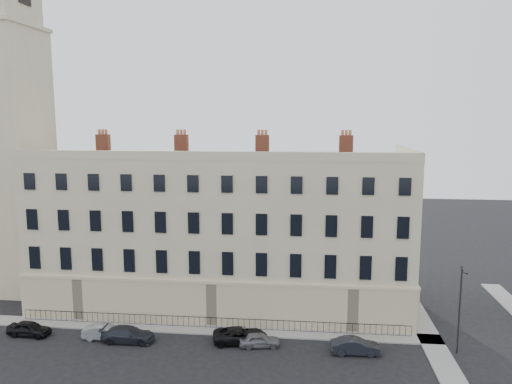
# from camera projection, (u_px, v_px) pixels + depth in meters

# --- Properties ---
(ground) EXTENTS (160.00, 160.00, 0.00)m
(ground) POSITION_uv_depth(u_px,v_px,m) (273.00, 361.00, 38.67)
(ground) COLOR black
(ground) RESTS_ON ground
(terrace) EXTENTS (36.22, 12.22, 17.00)m
(terrace) POSITION_uv_depth(u_px,v_px,m) (223.00, 230.00, 49.91)
(terrace) COLOR #BCB08B
(terrace) RESTS_ON ground
(church_tower) EXTENTS (8.00, 8.13, 44.00)m
(church_tower) POSITION_uv_depth(u_px,v_px,m) (1.00, 117.00, 52.67)
(church_tower) COLOR #BCB08B
(church_tower) RESTS_ON ground
(pavement_terrace) EXTENTS (48.00, 2.00, 0.12)m
(pavement_terrace) POSITION_uv_depth(u_px,v_px,m) (166.00, 328.00, 44.60)
(pavement_terrace) COLOR gray
(pavement_terrace) RESTS_ON ground
(pavement_east_return) EXTENTS (2.00, 24.00, 0.12)m
(pavement_east_return) POSITION_uv_depth(u_px,v_px,m) (422.00, 325.00, 45.19)
(pavement_east_return) COLOR gray
(pavement_east_return) RESTS_ON ground
(railings) EXTENTS (35.00, 0.04, 0.96)m
(railings) POSITION_uv_depth(u_px,v_px,m) (211.00, 323.00, 44.51)
(railings) COLOR black
(railings) RESTS_ON ground
(car_a) EXTENTS (3.82, 1.75, 1.27)m
(car_a) POSITION_uv_depth(u_px,v_px,m) (29.00, 329.00, 43.07)
(car_a) COLOR black
(car_a) RESTS_ON ground
(car_b) EXTENTS (3.81, 1.40, 1.25)m
(car_b) POSITION_uv_depth(u_px,v_px,m) (105.00, 332.00, 42.42)
(car_b) COLOR gray
(car_b) RESTS_ON ground
(car_c) EXTENTS (4.52, 1.88, 1.31)m
(car_c) POSITION_uv_depth(u_px,v_px,m) (128.00, 334.00, 41.90)
(car_c) COLOR #21242D
(car_c) RESTS_ON ground
(car_d) EXTENTS (4.88, 2.82, 1.28)m
(car_d) POSITION_uv_depth(u_px,v_px,m) (240.00, 335.00, 41.72)
(car_d) COLOR black
(car_d) RESTS_ON ground
(car_e) EXTENTS (3.54, 1.89, 1.15)m
(car_e) POSITION_uv_depth(u_px,v_px,m) (260.00, 340.00, 41.02)
(car_e) COLOR slate
(car_e) RESTS_ON ground
(car_f) EXTENTS (3.98, 1.57, 1.29)m
(car_f) POSITION_uv_depth(u_px,v_px,m) (355.00, 346.00, 39.77)
(car_f) COLOR black
(car_f) RESTS_ON ground
(streetlamp) EXTENTS (0.29, 1.57, 7.24)m
(streetlamp) POSITION_uv_depth(u_px,v_px,m) (460.00, 306.00, 39.24)
(streetlamp) COLOR #29282D
(streetlamp) RESTS_ON ground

